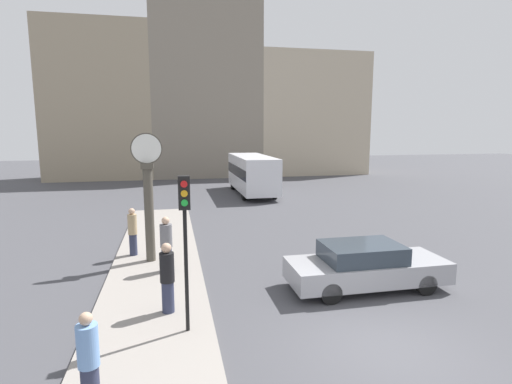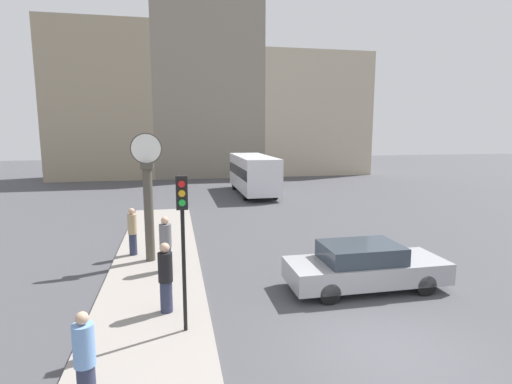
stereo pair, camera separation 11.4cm
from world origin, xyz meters
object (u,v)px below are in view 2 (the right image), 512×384
sedan_car (364,266)px  traffic_light_near (183,221)px  pedestrian_blue_stripe (85,361)px  pedestrian_black_jacket (166,277)px  pedestrian_grey_jacket (166,244)px  bus_distant (253,172)px  pedestrian_tan_coat (133,231)px  street_clock (148,198)px

sedan_car → traffic_light_near: 6.01m
sedan_car → pedestrian_blue_stripe: size_ratio=2.77×
sedan_car → pedestrian_black_jacket: size_ratio=2.60×
traffic_light_near → pedestrian_grey_jacket: traffic_light_near is taller
traffic_light_near → pedestrian_black_jacket: traffic_light_near is taller
pedestrian_grey_jacket → sedan_car: bearing=-22.8°
bus_distant → pedestrian_black_jacket: size_ratio=4.36×
pedestrian_black_jacket → pedestrian_tan_coat: pedestrian_black_jacket is taller
bus_distant → pedestrian_grey_jacket: bus_distant is taller
sedan_car → traffic_light_near: size_ratio=1.31×
sedan_car → bus_distant: (0.22, 18.29, 0.91)m
pedestrian_tan_coat → bus_distant: bearing=61.9°
sedan_car → pedestrian_grey_jacket: 6.41m
street_clock → pedestrian_grey_jacket: size_ratio=2.46×
sedan_car → pedestrian_blue_stripe: 8.18m
sedan_car → bus_distant: bearing=89.3°
pedestrian_black_jacket → pedestrian_tan_coat: (-1.30, 5.12, -0.02)m
pedestrian_blue_stripe → pedestrian_tan_coat: bearing=90.3°
sedan_car → pedestrian_tan_coat: pedestrian_tan_coat is taller
traffic_light_near → pedestrian_tan_coat: traffic_light_near is taller
bus_distant → traffic_light_near: traffic_light_near is taller
pedestrian_tan_coat → pedestrian_blue_stripe: pedestrian_tan_coat is taller
pedestrian_black_jacket → pedestrian_blue_stripe: size_ratio=1.07×
bus_distant → street_clock: street_clock is taller
street_clock → pedestrian_black_jacket: (0.63, -4.33, -1.34)m
bus_distant → pedestrian_black_jacket: (-6.06, -18.91, -0.58)m
sedan_car → bus_distant: bus_distant is taller
sedan_car → street_clock: street_clock is taller
pedestrian_tan_coat → pedestrian_grey_jacket: (1.25, -2.02, 0.02)m
pedestrian_black_jacket → pedestrian_blue_stripe: (-1.26, -3.43, -0.07)m
street_clock → pedestrian_tan_coat: (-0.67, 0.79, -1.36)m
sedan_car → bus_distant: 18.31m
pedestrian_black_jacket → bus_distant: bearing=72.2°
sedan_car → street_clock: (-6.47, 3.72, 1.68)m
pedestrian_grey_jacket → bus_distant: bearing=68.9°
pedestrian_black_jacket → pedestrian_tan_coat: bearing=104.2°
bus_distant → pedestrian_grey_jacket: 16.96m
bus_distant → pedestrian_blue_stripe: bus_distant is taller
pedestrian_black_jacket → pedestrian_grey_jacket: 3.10m
pedestrian_black_jacket → traffic_light_near: bearing=-67.4°
traffic_light_near → street_clock: 5.54m
sedan_car → pedestrian_black_jacket: bearing=-174.0°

